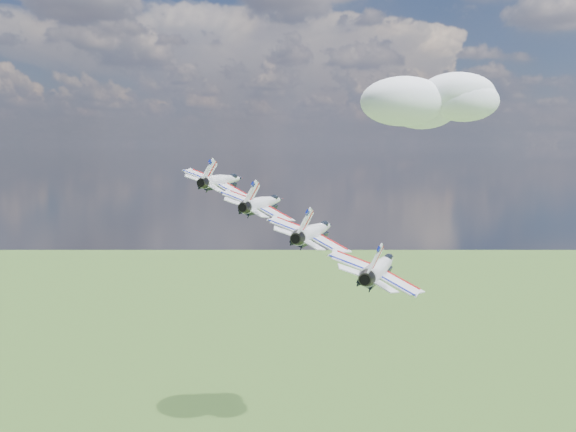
% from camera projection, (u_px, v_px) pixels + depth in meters
% --- Properties ---
extents(cloud_far, '(52.94, 41.59, 20.80)m').
position_uv_depth(cloud_far, '(436.00, 104.00, 263.67)').
color(cloud_far, white).
extents(jet_0, '(12.69, 16.01, 7.73)m').
position_uv_depth(jet_0, '(223.00, 180.00, 97.48)').
color(jet_0, silver).
extents(jet_1, '(12.69, 16.01, 7.73)m').
position_uv_depth(jet_1, '(264.00, 203.00, 87.87)').
color(jet_1, silver).
extents(jet_2, '(12.69, 16.01, 7.73)m').
position_uv_depth(jet_2, '(315.00, 231.00, 78.25)').
color(jet_2, silver).
extents(jet_3, '(12.69, 16.01, 7.73)m').
position_uv_depth(jet_3, '(380.00, 267.00, 68.63)').
color(jet_3, white).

